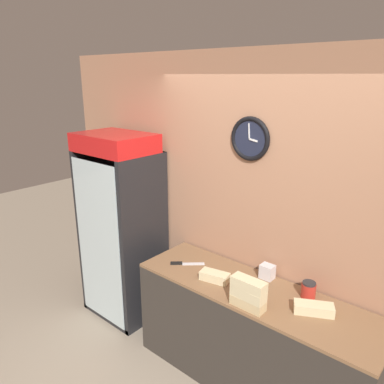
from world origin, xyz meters
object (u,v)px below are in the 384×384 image
at_px(sandwich_stack_bottom, 248,303).
at_px(condiment_jar, 308,290).
at_px(sandwich_stack_middle, 248,293).
at_px(chefs_knife, 183,263).
at_px(sandwich_flat_right, 314,308).
at_px(sandwich_flat_left, 215,276).
at_px(sandwich_stack_top, 249,284).
at_px(napkin_dispenser, 267,272).
at_px(beverage_cooler, 125,218).

bearing_deg(sandwich_stack_bottom, condiment_jar, 56.17).
relative_size(sandwich_stack_middle, chefs_knife, 1.04).
bearing_deg(sandwich_stack_bottom, sandwich_flat_right, 32.34).
height_order(sandwich_flat_left, condiment_jar, condiment_jar).
height_order(sandwich_flat_left, chefs_knife, sandwich_flat_left).
relative_size(sandwich_stack_top, napkin_dispenser, 2.15).
distance_m(sandwich_stack_middle, chefs_knife, 0.81).
distance_m(chefs_knife, condiment_jar, 1.09).
bearing_deg(sandwich_flat_right, sandwich_flat_left, -172.23).
bearing_deg(sandwich_stack_bottom, sandwich_flat_left, 161.24).
bearing_deg(condiment_jar, sandwich_flat_right, -54.93).
bearing_deg(condiment_jar, sandwich_flat_left, -158.22).
bearing_deg(condiment_jar, sandwich_stack_top, -123.83).
distance_m(beverage_cooler, sandwich_stack_bottom, 1.71).
relative_size(sandwich_stack_middle, sandwich_flat_right, 0.89).
xyz_separation_m(beverage_cooler, sandwich_stack_top, (1.68, -0.27, 0.01)).
bearing_deg(napkin_dispenser, sandwich_stack_bottom, -77.47).
distance_m(sandwich_stack_bottom, condiment_jar, 0.49).
relative_size(sandwich_flat_left, condiment_jar, 2.05).
bearing_deg(beverage_cooler, sandwich_stack_bottom, -9.05).
relative_size(sandwich_flat_left, napkin_dispenser, 2.13).
height_order(sandwich_stack_bottom, chefs_knife, sandwich_stack_bottom).
relative_size(condiment_jar, napkin_dispenser, 1.04).
height_order(beverage_cooler, sandwich_stack_bottom, beverage_cooler).
distance_m(sandwich_stack_middle, sandwich_stack_top, 0.08).
bearing_deg(sandwich_stack_top, sandwich_stack_middle, 0.00).
bearing_deg(sandwich_stack_middle, beverage_cooler, 170.95).
bearing_deg(sandwich_stack_middle, sandwich_flat_left, 161.24).
xyz_separation_m(sandwich_stack_bottom, condiment_jar, (0.27, 0.41, 0.02)).
distance_m(sandwich_flat_left, napkin_dispenser, 0.44).
relative_size(sandwich_stack_bottom, chefs_knife, 1.04).
height_order(sandwich_stack_bottom, condiment_jar, condiment_jar).
bearing_deg(napkin_dispenser, beverage_cooler, -173.48).
bearing_deg(sandwich_flat_left, beverage_cooler, 174.18).
xyz_separation_m(sandwich_flat_left, napkin_dispenser, (0.31, 0.31, 0.02)).
distance_m(sandwich_flat_left, condiment_jar, 0.73).
height_order(condiment_jar, napkin_dispenser, condiment_jar).
xyz_separation_m(sandwich_stack_bottom, chefs_knife, (-0.79, 0.17, -0.03)).
bearing_deg(sandwich_stack_middle, sandwich_flat_right, 32.34).
distance_m(sandwich_flat_right, napkin_dispenser, 0.53).
bearing_deg(sandwich_flat_left, napkin_dispenser, 45.43).
bearing_deg(napkin_dispenser, condiment_jar, -5.93).
distance_m(beverage_cooler, sandwich_flat_left, 1.29).
height_order(sandwich_flat_right, napkin_dispenser, napkin_dispenser).
bearing_deg(sandwich_stack_top, sandwich_stack_bottom, 0.00).
distance_m(condiment_jar, napkin_dispenser, 0.38).
bearing_deg(condiment_jar, chefs_knife, -167.36).
bearing_deg(sandwich_stack_top, sandwich_flat_left, 161.24).
bearing_deg(sandwich_stack_middle, sandwich_stack_top, 0.00).
bearing_deg(napkin_dispenser, sandwich_flat_left, -134.57).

